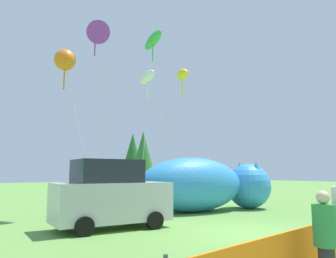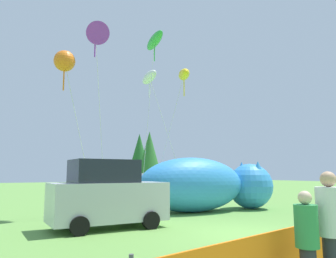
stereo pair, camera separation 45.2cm
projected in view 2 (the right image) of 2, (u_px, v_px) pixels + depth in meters
name	position (u px, v px, depth m)	size (l,w,h in m)	color
ground_plane	(245.00, 235.00, 9.87)	(120.00, 120.00, 0.00)	#609342
parked_car	(107.00, 195.00, 11.11)	(3.91, 2.05, 2.30)	#B7BCC1
inflatable_cat	(207.00, 186.00, 16.01)	(7.49, 3.18, 2.59)	#338CD8
safety_fence	(316.00, 248.00, 6.10)	(8.40, 1.56, 1.04)	orange
spectator_in_black_shirt	(307.00, 240.00, 4.87)	(0.35, 0.35, 1.59)	#2D2D38
spectator_in_white_shirt	(331.00, 227.00, 5.03)	(0.41, 0.41, 1.88)	#2D2D38
kite_white_ghost	(149.00, 78.00, 20.51)	(2.69, 2.22, 8.25)	silver
kite_purple_delta	(95.00, 31.00, 15.54)	(1.56, 1.95, 9.40)	silver
kite_orange_flower	(65.00, 61.00, 14.11)	(2.09, 0.91, 7.10)	silver
kite_green_fish	(155.00, 41.00, 20.13)	(1.86, 3.09, 10.28)	silver
kite_yellow_hero	(184.00, 75.00, 19.27)	(3.70, 3.02, 8.22)	silver
horizon_tree_east	(149.00, 152.00, 44.96)	(3.16, 3.16, 7.53)	brown
horizon_tree_west	(139.00, 153.00, 50.08)	(3.29, 3.29, 7.86)	brown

